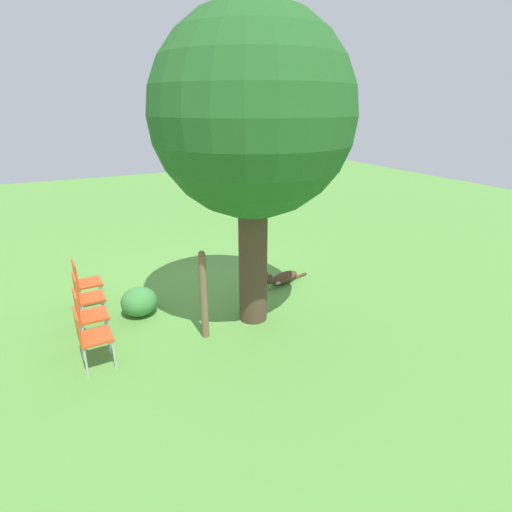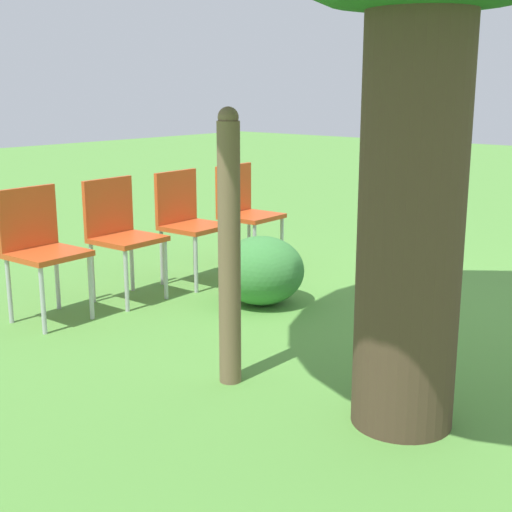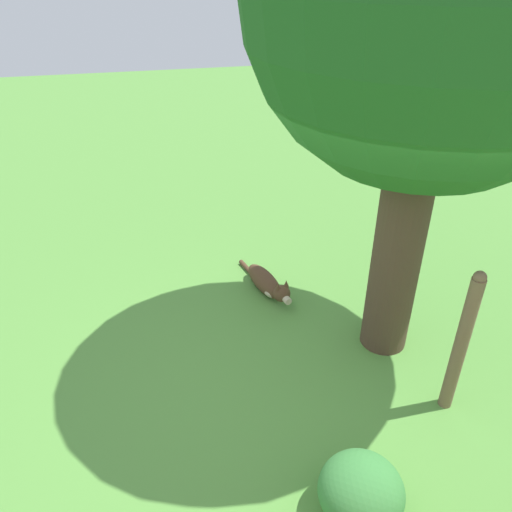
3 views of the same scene
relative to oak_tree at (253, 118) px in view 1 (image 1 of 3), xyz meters
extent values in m
plane|color=#56933D|center=(0.26, -1.08, -3.23)|extent=(30.00, 30.00, 0.00)
cylinder|color=#4C3828|center=(0.00, 0.00, -2.00)|extent=(0.46, 0.46, 2.46)
sphere|color=#235B23|center=(0.00, 0.00, 0.04)|extent=(2.95, 2.95, 2.95)
ellipsoid|color=#513823|center=(-1.19, -0.98, -3.11)|extent=(0.76, 0.40, 0.24)
ellipsoid|color=#C6B293|center=(-1.00, -0.93, -3.12)|extent=(0.29, 0.25, 0.14)
sphere|color=#513823|center=(-0.79, -0.88, -3.03)|extent=(0.24, 0.24, 0.20)
cylinder|color=#C6B293|center=(-0.68, -0.85, -3.04)|extent=(0.11, 0.10, 0.08)
cone|color=#513823|center=(-0.80, -0.83, -2.91)|extent=(0.06, 0.06, 0.09)
cone|color=#513823|center=(-0.77, -0.93, -2.91)|extent=(0.06, 0.06, 0.09)
cylinder|color=#513823|center=(-1.67, -1.09, -3.20)|extent=(0.33, 0.13, 0.06)
cylinder|color=brown|center=(0.92, 0.17, -2.55)|extent=(0.12, 0.12, 1.36)
sphere|color=brown|center=(0.92, 0.17, -1.85)|extent=(0.10, 0.10, 0.10)
cube|color=#D14C1E|center=(2.40, -1.72, -2.78)|extent=(0.44, 0.46, 0.04)
cube|color=#D14C1E|center=(2.59, -1.71, -2.55)|extent=(0.05, 0.44, 0.41)
cylinder|color=#B7B7BC|center=(2.23, -1.92, -3.01)|extent=(0.03, 0.03, 0.44)
cylinder|color=#B7B7BC|center=(2.21, -1.54, -3.01)|extent=(0.03, 0.03, 0.44)
cylinder|color=#B7B7BC|center=(2.59, -1.90, -3.01)|extent=(0.03, 0.03, 0.44)
cylinder|color=#B7B7BC|center=(2.57, -1.52, -3.01)|extent=(0.03, 0.03, 0.44)
cube|color=#D14C1E|center=(2.43, -1.08, -2.78)|extent=(0.44, 0.46, 0.04)
cube|color=#D14C1E|center=(2.63, -1.07, -2.55)|extent=(0.05, 0.44, 0.41)
cylinder|color=#B7B7BC|center=(2.26, -1.28, -3.01)|extent=(0.03, 0.03, 0.44)
cylinder|color=#B7B7BC|center=(2.24, -0.90, -3.01)|extent=(0.03, 0.03, 0.44)
cylinder|color=#B7B7BC|center=(2.62, -1.26, -3.01)|extent=(0.03, 0.03, 0.44)
cylinder|color=#B7B7BC|center=(2.60, -0.88, -3.01)|extent=(0.03, 0.03, 0.44)
cube|color=#D14C1E|center=(2.47, -0.44, -2.78)|extent=(0.44, 0.46, 0.04)
cube|color=#D14C1E|center=(2.66, -0.43, -2.55)|extent=(0.05, 0.44, 0.41)
cylinder|color=#B7B7BC|center=(2.30, -0.64, -3.01)|extent=(0.03, 0.03, 0.44)
cylinder|color=#B7B7BC|center=(2.28, -0.26, -3.01)|extent=(0.03, 0.03, 0.44)
cylinder|color=#B7B7BC|center=(2.66, -0.62, -3.01)|extent=(0.03, 0.03, 0.44)
cylinder|color=#B7B7BC|center=(2.64, -0.24, -3.01)|extent=(0.03, 0.03, 0.44)
cube|color=#D14C1E|center=(2.50, 0.20, -2.78)|extent=(0.44, 0.46, 0.04)
cube|color=#D14C1E|center=(2.70, 0.21, -2.55)|extent=(0.05, 0.44, 0.41)
cylinder|color=#B7B7BC|center=(2.33, 0.00, -3.01)|extent=(0.03, 0.03, 0.44)
cylinder|color=#B7B7BC|center=(2.31, 0.38, -3.01)|extent=(0.03, 0.03, 0.44)
cylinder|color=#B7B7BC|center=(2.69, 0.02, -3.01)|extent=(0.03, 0.03, 0.44)
cylinder|color=#B7B7BC|center=(2.67, 0.40, -3.01)|extent=(0.03, 0.03, 0.44)
ellipsoid|color=#3D843D|center=(1.69, -1.00, -2.99)|extent=(0.61, 0.61, 0.49)
camera|label=1|loc=(2.68, 5.36, 0.18)|focal=28.00mm
camera|label=2|loc=(-1.46, 2.77, -1.71)|focal=50.00mm
camera|label=3|loc=(3.59, -2.22, 0.26)|focal=35.00mm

